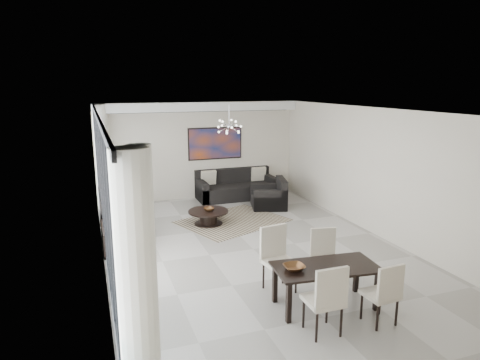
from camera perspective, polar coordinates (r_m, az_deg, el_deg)
name	(u,v)px	position (r m, az deg, el deg)	size (l,w,h in m)	color
room_shell	(275,181)	(8.89, 4.63, -0.08)	(6.00, 9.00, 2.90)	#A8A39B
window_wall	(108,193)	(8.13, -17.22, -1.69)	(0.37, 8.95, 2.90)	silver
soffit	(200,107)	(12.61, -5.38, 9.72)	(5.98, 0.40, 0.26)	white
painting	(215,143)	(13.00, -3.33, 4.89)	(1.68, 0.04, 0.98)	#A64317
chandelier	(229,126)	(11.00, -1.45, 7.15)	(0.66, 0.66, 0.71)	silver
rug	(233,221)	(10.91, -0.97, -5.49)	(2.46, 1.90, 0.01)	black
coffee_table	(208,216)	(10.67, -4.24, -4.86)	(1.00, 1.00, 0.35)	black
bowl_coffee	(209,209)	(10.59, -4.18, -3.91)	(0.26, 0.26, 0.08)	brown
sofa_main	(236,188)	(13.05, -0.53, -1.14)	(2.38, 0.97, 0.87)	black
loveseat	(119,216)	(10.76, -15.81, -4.67)	(0.96, 1.70, 0.85)	black
armchair	(270,198)	(12.08, 4.01, -2.35)	(1.16, 1.19, 0.83)	black
side_table	(132,194)	(12.47, -14.15, -1.82)	(0.40, 0.40, 0.55)	black
tv_console	(113,233)	(9.70, -16.56, -6.82)	(0.46, 1.65, 0.52)	black
television	(119,207)	(9.48, -15.80, -3.47)	(1.15, 0.15, 0.66)	gray
dining_table	(326,271)	(6.87, 11.35, -11.86)	(1.68, 0.96, 0.67)	black
dining_chair_sw	(327,296)	(6.11, 11.52, -14.90)	(0.49, 0.49, 1.05)	beige
dining_chair_se	(385,290)	(6.58, 18.76, -13.77)	(0.47, 0.47, 0.96)	beige
dining_chair_nw	(277,253)	(7.30, 4.90, -9.72)	(0.57, 0.57, 1.09)	beige
dining_chair_ne	(325,253)	(7.64, 11.20, -9.47)	(0.53, 0.53, 0.97)	beige
bowl_dining	(294,267)	(6.61, 7.23, -11.50)	(0.32, 0.32, 0.08)	brown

